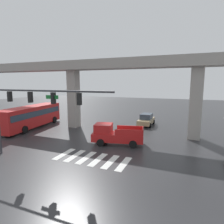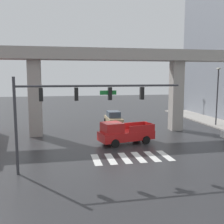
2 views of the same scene
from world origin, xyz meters
The scene contains 8 objects.
ground_plane centered at (0.00, 0.00, 0.00)m, with size 120.00×120.00×0.00m, color #2D2D30.
crosswalk_stripes centered at (0.00, -5.08, 0.01)m, with size 6.05×2.80×0.01m.
elevated_overpass centered at (0.00, 4.27, 7.88)m, with size 55.50×2.56×9.09m.
pickup_truck centered at (0.36, -0.87, 0.99)m, with size 5.40×3.03×2.08m.
sedan_tan centered at (1.45, 9.08, 0.85)m, with size 2.00×4.32×1.72m.
traffic_signal_mast centered at (-4.41, -7.02, 4.67)m, with size 10.89×0.32×6.20m.
street_lamp_mid_block centered at (13.81, 5.49, 4.56)m, with size 0.44×0.70×7.24m.
street_lamp_far_north centered at (13.81, 18.26, 4.56)m, with size 0.44×0.70×7.24m.
Camera 2 is at (-5.35, -24.28, 6.24)m, focal length 42.83 mm.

